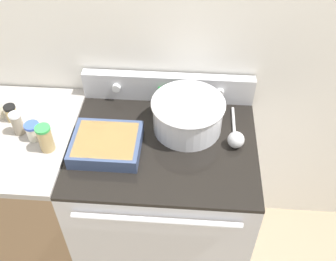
# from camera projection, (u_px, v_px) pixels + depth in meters

# --- Properties ---
(kitchen_wall) EXTENTS (8.00, 0.05, 2.50)m
(kitchen_wall) POSITION_uv_depth(u_px,v_px,m) (169.00, 34.00, 1.75)
(kitchen_wall) COLOR silver
(kitchen_wall) RESTS_ON ground_plane
(stove_range) EXTENTS (0.82, 0.69, 0.92)m
(stove_range) POSITION_uv_depth(u_px,v_px,m) (164.00, 204.00, 2.04)
(stove_range) COLOR #BCBCC1
(stove_range) RESTS_ON ground_plane
(control_panel) EXTENTS (0.82, 0.07, 0.14)m
(control_panel) POSITION_uv_depth(u_px,v_px,m) (168.00, 87.00, 1.89)
(control_panel) COLOR #BCBCC1
(control_panel) RESTS_ON stove_range
(side_counter) EXTENTS (0.55, 0.66, 0.94)m
(side_counter) POSITION_uv_depth(u_px,v_px,m) (35.00, 195.00, 2.07)
(side_counter) COLOR #896B4C
(side_counter) RESTS_ON ground_plane
(mixing_bowl) EXTENTS (0.33, 0.33, 0.15)m
(mixing_bowl) POSITION_uv_depth(u_px,v_px,m) (188.00, 114.00, 1.73)
(mixing_bowl) COLOR silver
(mixing_bowl) RESTS_ON stove_range
(casserole_dish) EXTENTS (0.29, 0.25, 0.06)m
(casserole_dish) POSITION_uv_depth(u_px,v_px,m) (106.00, 144.00, 1.67)
(casserole_dish) COLOR #38476B
(casserole_dish) RESTS_ON stove_range
(ladle) EXTENTS (0.07, 0.28, 0.07)m
(ladle) POSITION_uv_depth(u_px,v_px,m) (236.00, 138.00, 1.69)
(ladle) COLOR #B7B7B7
(ladle) RESTS_ON stove_range
(spice_jar_green_cap) EXTENTS (0.06, 0.06, 0.12)m
(spice_jar_green_cap) POSITION_uv_depth(u_px,v_px,m) (45.00, 138.00, 1.63)
(spice_jar_green_cap) COLOR tan
(spice_jar_green_cap) RESTS_ON side_counter
(spice_jar_blue_cap) EXTENTS (0.06, 0.06, 0.08)m
(spice_jar_blue_cap) POSITION_uv_depth(u_px,v_px,m) (33.00, 131.00, 1.70)
(spice_jar_blue_cap) COLOR beige
(spice_jar_blue_cap) RESTS_ON side_counter
(spice_jar_white_cap) EXTENTS (0.05, 0.05, 0.11)m
(spice_jar_white_cap) POSITION_uv_depth(u_px,v_px,m) (17.00, 123.00, 1.71)
(spice_jar_white_cap) COLOR gray
(spice_jar_white_cap) RESTS_ON side_counter
(spice_jar_black_cap) EXTENTS (0.05, 0.05, 0.08)m
(spice_jar_black_cap) POSITION_uv_depth(u_px,v_px,m) (11.00, 113.00, 1.78)
(spice_jar_black_cap) COLOR tan
(spice_jar_black_cap) RESTS_ON side_counter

